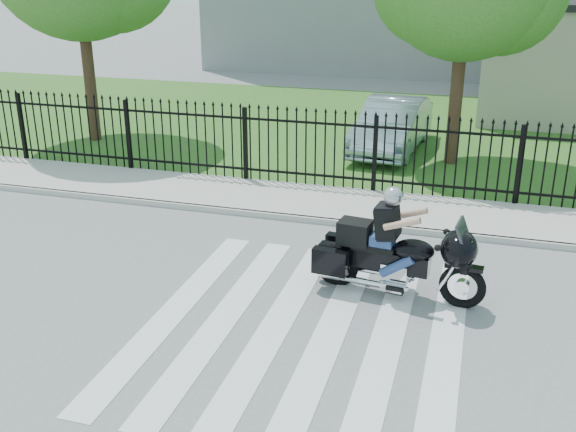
# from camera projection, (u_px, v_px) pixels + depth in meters

# --- Properties ---
(ground) EXTENTS (120.00, 120.00, 0.00)m
(ground) POSITION_uv_depth(u_px,v_px,m) (303.00, 328.00, 9.66)
(ground) COLOR slate
(ground) RESTS_ON ground
(crosswalk) EXTENTS (5.00, 5.50, 0.01)m
(crosswalk) POSITION_uv_depth(u_px,v_px,m) (303.00, 328.00, 9.66)
(crosswalk) COLOR silver
(crosswalk) RESTS_ON ground
(sidewalk) EXTENTS (40.00, 2.00, 0.12)m
(sidewalk) POSITION_uv_depth(u_px,v_px,m) (365.00, 207.00, 14.12)
(sidewalk) COLOR #ADAAA3
(sidewalk) RESTS_ON ground
(curb) EXTENTS (40.00, 0.12, 0.12)m
(curb) POSITION_uv_depth(u_px,v_px,m) (356.00, 225.00, 13.22)
(curb) COLOR #ADAAA3
(curb) RESTS_ON ground
(grass_strip) EXTENTS (40.00, 12.00, 0.02)m
(grass_strip) POSITION_uv_depth(u_px,v_px,m) (406.00, 131.00, 20.40)
(grass_strip) COLOR #306121
(grass_strip) RESTS_ON ground
(iron_fence) EXTENTS (26.00, 0.04, 1.80)m
(iron_fence) POSITION_uv_depth(u_px,v_px,m) (375.00, 156.00, 14.71)
(iron_fence) COLOR black
(iron_fence) RESTS_ON ground
(motorcycle_rider) EXTENTS (2.74, 1.07, 1.81)m
(motorcycle_rider) POSITION_uv_depth(u_px,v_px,m) (393.00, 251.00, 10.39)
(motorcycle_rider) COLOR black
(motorcycle_rider) RESTS_ON ground
(parked_car) EXTENTS (1.82, 4.32, 1.39)m
(parked_car) POSITION_uv_depth(u_px,v_px,m) (392.00, 125.00, 18.15)
(parked_car) COLOR #93A9B9
(parked_car) RESTS_ON grass_strip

